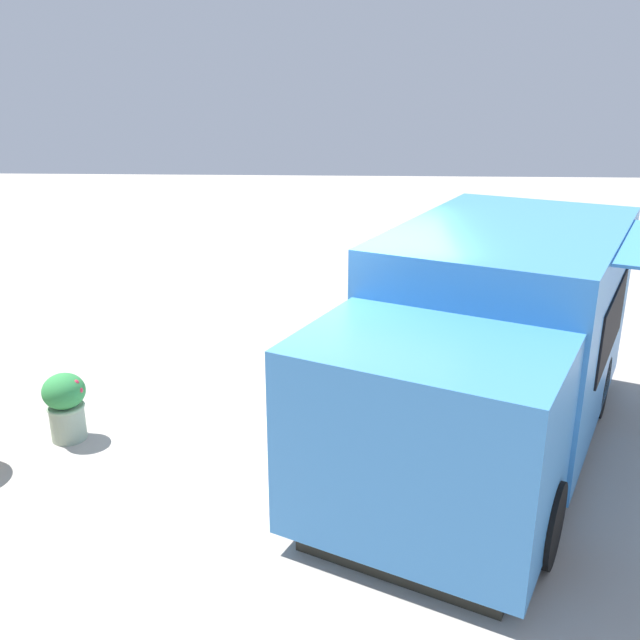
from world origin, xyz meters
The scene contains 3 objects.
ground_plane centered at (0.00, 0.00, 0.00)m, with size 40.00×40.00×0.00m, color #A79F96.
food_truck centered at (0.39, 1.64, 1.08)m, with size 5.46×4.31×2.26m.
planter_flowering_far centered at (0.52, -2.84, 0.42)m, with size 0.45×0.45×0.76m.
Camera 1 is at (7.17, 0.20, 3.79)m, focal length 39.41 mm.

